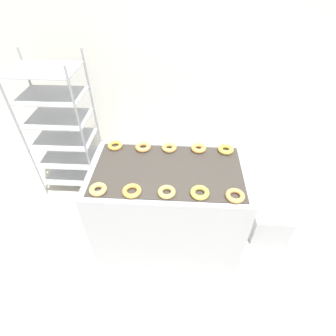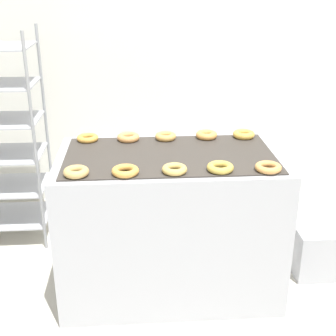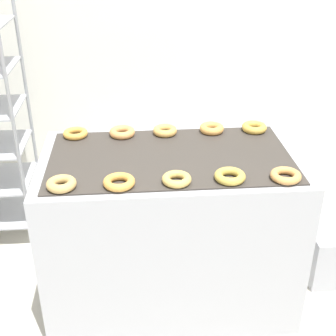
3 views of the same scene
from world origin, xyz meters
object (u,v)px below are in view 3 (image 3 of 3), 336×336
at_px(donut_far_right, 212,128).
at_px(donut_far_rightmost, 254,127).
at_px(donut_near_center, 177,179).
at_px(donut_far_left, 122,132).
at_px(donut_far_center, 165,131).
at_px(donut_near_left, 119,182).
at_px(donut_near_rightmost, 286,176).
at_px(donut_near_leftmost, 61,184).
at_px(donut_far_leftmost, 75,133).
at_px(donut_near_right, 230,176).
at_px(fryer_machine, 170,230).

xyz_separation_m(donut_far_right, donut_far_rightmost, (0.26, -0.01, -0.00)).
relative_size(donut_near_center, donut_far_left, 0.95).
distance_m(donut_far_left, donut_far_rightmost, 0.80).
relative_size(donut_far_left, donut_far_center, 1.06).
distance_m(donut_near_left, donut_near_rightmost, 0.82).
distance_m(donut_near_leftmost, donut_far_center, 0.81).
bearing_deg(donut_far_rightmost, donut_far_right, 178.84).
relative_size(donut_near_center, donut_far_leftmost, 1.00).
distance_m(donut_far_leftmost, donut_far_center, 0.53).
xyz_separation_m(donut_near_left, donut_near_center, (0.28, 0.00, -0.00)).
height_order(donut_near_leftmost, donut_far_rightmost, same).
xyz_separation_m(donut_near_leftmost, donut_near_center, (0.55, 0.00, -0.00)).
relative_size(donut_near_right, donut_far_center, 1.08).
xyz_separation_m(donut_far_leftmost, donut_far_rightmost, (1.08, -0.01, 0.00)).
bearing_deg(donut_far_right, donut_near_left, -132.51).
bearing_deg(fryer_machine, donut_far_right, 47.78).
bearing_deg(donut_far_leftmost, donut_far_center, -0.91).
relative_size(donut_near_right, donut_far_left, 1.02).
xyz_separation_m(donut_near_rightmost, donut_far_center, (-0.55, 0.60, 0.00)).
bearing_deg(donut_far_right, fryer_machine, -132.22).
height_order(donut_near_rightmost, donut_far_left, donut_far_left).
height_order(donut_near_leftmost, donut_near_left, donut_near_leftmost).
bearing_deg(donut_far_leftmost, donut_far_left, -2.38).
xyz_separation_m(fryer_machine, donut_far_rightmost, (0.54, 0.30, 0.51)).
bearing_deg(donut_far_left, donut_near_right, -47.50).
bearing_deg(donut_near_rightmost, fryer_machine, 151.24).
height_order(donut_far_leftmost, donut_far_rightmost, donut_far_rightmost).
bearing_deg(donut_near_right, donut_near_left, -178.79).
relative_size(fryer_machine, donut_far_right, 9.69).
height_order(donut_near_right, donut_near_rightmost, donut_near_right).
bearing_deg(donut_far_left, fryer_machine, -48.51).
distance_m(donut_near_right, donut_far_rightmost, 0.64).
height_order(donut_near_left, donut_far_left, donut_far_left).
relative_size(donut_near_right, donut_far_right, 1.06).
height_order(donut_far_left, donut_far_center, same).
height_order(donut_near_center, donut_far_center, donut_far_center).
distance_m(donut_near_center, donut_near_rightmost, 0.54).
xyz_separation_m(donut_near_leftmost, donut_far_rightmost, (1.09, 0.60, 0.00)).
xyz_separation_m(fryer_machine, donut_far_leftmost, (-0.54, 0.31, 0.51)).
xyz_separation_m(fryer_machine, donut_far_left, (-0.26, 0.30, 0.51)).
distance_m(donut_far_left, donut_far_right, 0.54).
bearing_deg(donut_near_center, donut_near_left, -179.04).
relative_size(donut_far_leftmost, donut_far_left, 0.96).
height_order(donut_near_right, donut_far_right, donut_far_right).
relative_size(donut_far_center, donut_far_right, 0.98).
xyz_separation_m(donut_near_center, donut_far_leftmost, (-0.54, 0.60, -0.00)).
height_order(donut_near_center, donut_near_right, donut_near_right).
distance_m(donut_near_left, donut_near_right, 0.54).
bearing_deg(donut_far_center, donut_near_rightmost, -47.29).
relative_size(donut_near_left, donut_near_right, 1.01).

